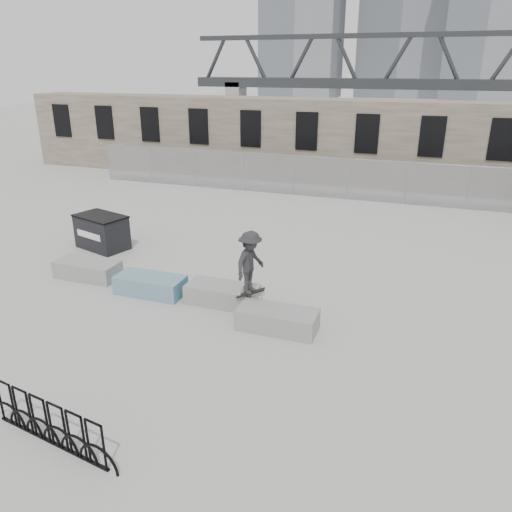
{
  "coord_description": "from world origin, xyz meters",
  "views": [
    {
      "loc": [
        6.58,
        -11.71,
        6.26
      ],
      "look_at": [
        2.28,
        0.42,
        1.3
      ],
      "focal_mm": 35.0,
      "sensor_mm": 36.0,
      "label": 1
    }
  ],
  "objects": [
    {
      "name": "ground",
      "position": [
        0.0,
        0.0,
        0.0
      ],
      "size": [
        120.0,
        120.0,
        0.0
      ],
      "primitive_type": "plane",
      "color": "#ABAAA6",
      "rests_on": "ground"
    },
    {
      "name": "bike_rack",
      "position": [
        0.83,
        -6.29,
        0.44
      ],
      "size": [
        3.11,
        0.56,
        0.9
      ],
      "rotation": [
        0.0,
        0.0,
        -0.16
      ],
      "color": "black",
      "rests_on": "ground"
    },
    {
      "name": "planter_far_left",
      "position": [
        -3.18,
        0.07,
        0.29
      ],
      "size": [
        2.0,
        0.9,
        0.54
      ],
      "color": "#979895",
      "rests_on": "ground"
    },
    {
      "name": "dumpster",
      "position": [
        -4.37,
        2.52,
        0.62
      ],
      "size": [
        2.12,
        1.63,
        1.23
      ],
      "rotation": [
        0.0,
        0.0,
        -0.29
      ],
      "color": "black",
      "rests_on": "ground"
    },
    {
      "name": "stone_wall",
      "position": [
        0.0,
        16.24,
        2.26
      ],
      "size": [
        36.0,
        2.58,
        4.5
      ],
      "color": "#685D4D",
      "rests_on": "ground"
    },
    {
      "name": "truss_bridge",
      "position": [
        10.0,
        55.0,
        4.13
      ],
      "size": [
        70.0,
        3.0,
        9.8
      ],
      "color": "#2D3033",
      "rests_on": "ground"
    },
    {
      "name": "planter_center_right",
      "position": [
        1.49,
        -0.17,
        0.29
      ],
      "size": [
        2.0,
        0.9,
        0.54
      ],
      "color": "#979895",
      "rests_on": "ground"
    },
    {
      "name": "skateboarder",
      "position": [
        2.48,
        -0.58,
        1.51
      ],
      "size": [
        0.86,
        1.2,
        1.86
      ],
      "rotation": [
        0.0,
        0.0,
        1.33
      ],
      "color": "#27272A",
      "rests_on": "ground"
    },
    {
      "name": "planter_center_left",
      "position": [
        -0.73,
        -0.29,
        0.29
      ],
      "size": [
        2.0,
        0.9,
        0.54
      ],
      "color": "teal",
      "rests_on": "ground"
    },
    {
      "name": "chainlink_fence",
      "position": [
        -0.0,
        12.5,
        1.04
      ],
      "size": [
        22.06,
        0.06,
        2.02
      ],
      "color": "gray",
      "rests_on": "ground"
    },
    {
      "name": "planter_offset",
      "position": [
        3.37,
        -1.07,
        0.29
      ],
      "size": [
        2.0,
        0.9,
        0.54
      ],
      "color": "#979895",
      "rests_on": "ground"
    }
  ]
}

